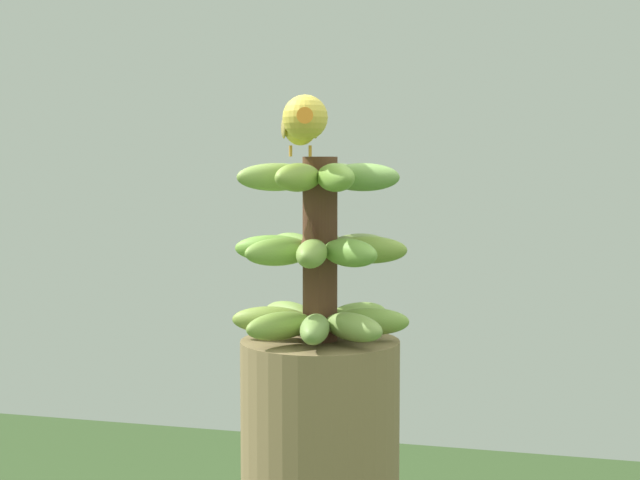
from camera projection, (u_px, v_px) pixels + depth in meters
name	position (u px, v px, depth m)	size (l,w,h in m)	color
banana_bunch	(320.00, 249.00, 1.51)	(0.29, 0.29, 0.29)	#4C2D1E
perched_bird	(301.00, 123.00, 1.44)	(0.22, 0.10, 0.09)	#C68933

